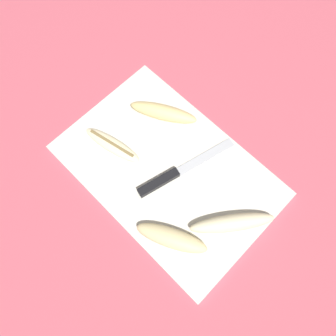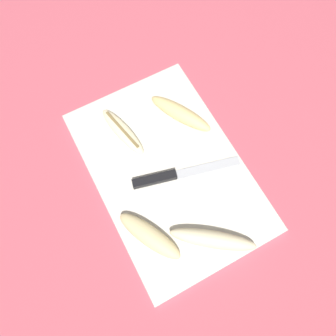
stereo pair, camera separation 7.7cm
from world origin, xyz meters
name	(u,v)px [view 1 (the left image)]	position (x,y,z in m)	size (l,w,h in m)	color
ground_plane	(168,171)	(0.00, 0.00, 0.00)	(4.00, 4.00, 0.00)	#C65160
cutting_board	(168,170)	(0.00, 0.00, 0.01)	(0.51, 0.34, 0.01)	silver
knife	(169,177)	(0.02, -0.01, 0.02)	(0.08, 0.26, 0.02)	black
banana_golden_short	(163,112)	(-0.11, 0.09, 0.03)	(0.17, 0.12, 0.04)	#EDD689
banana_ripe_center	(172,238)	(0.12, -0.11, 0.03)	(0.16, 0.11, 0.03)	beige
banana_bright_far	(112,145)	(-0.14, -0.05, 0.02)	(0.16, 0.07, 0.02)	beige
banana_pale_long	(232,223)	(0.19, 0.01, 0.03)	(0.15, 0.17, 0.04)	beige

